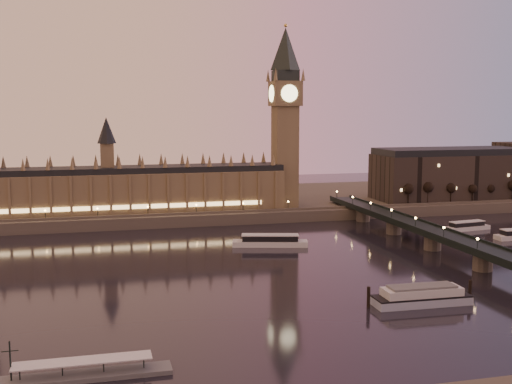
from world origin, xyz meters
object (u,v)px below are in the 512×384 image
cruise_boat_a (270,241)px  moored_barge (422,296)px  pontoon_pier (87,373)px  cruise_boat_b (467,226)px

cruise_boat_a → moored_barge: size_ratio=0.95×
moored_barge → pontoon_pier: size_ratio=0.94×
moored_barge → pontoon_pier: bearing=-161.7°
cruise_boat_b → moored_barge: (-86.05, -110.04, 0.77)m
cruise_boat_b → pontoon_pier: bearing=-151.3°
moored_barge → pontoon_pier: (-103.62, -31.95, -1.72)m
cruise_boat_a → pontoon_pier: bearing=-107.3°
cruise_boat_b → pontoon_pier: size_ratio=0.67×
cruise_boat_b → pontoon_pier: (-189.67, -142.00, -0.95)m
cruise_boat_b → cruise_boat_a: bearing=178.5°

